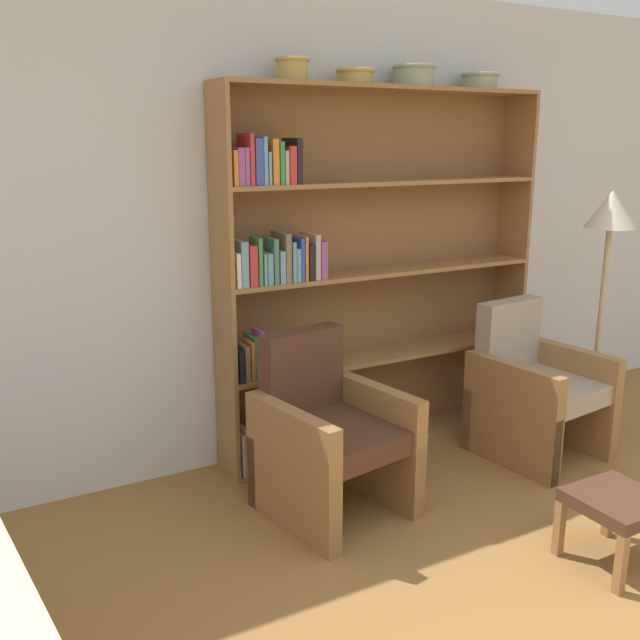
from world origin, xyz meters
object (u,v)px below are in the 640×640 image
(bowl_cream, at_px, (480,80))
(armchair_leather, at_px, (329,435))
(floor_lamp, at_px, (609,231))
(bowl_slate, at_px, (355,75))
(bookshelf, at_px, (357,277))
(bowl_olive, at_px, (414,75))
(bowl_brass, at_px, (292,68))
(armchair_cushioned, at_px, (535,388))
(footstool, at_px, (618,507))

(bowl_cream, distance_m, armchair_leather, 2.41)
(armchair_leather, relative_size, floor_lamp, 0.58)
(bowl_cream, bearing_deg, armchair_leather, -156.73)
(bowl_slate, relative_size, floor_lamp, 0.14)
(bowl_cream, relative_size, armchair_leather, 0.26)
(bookshelf, distance_m, bowl_olive, 1.23)
(bowl_olive, relative_size, bowl_cream, 1.08)
(bookshelf, bearing_deg, bowl_brass, -176.61)
(armchair_cushioned, bearing_deg, bowl_brass, -31.50)
(bowl_slate, height_order, bowl_cream, bowl_cream)
(bowl_brass, relative_size, armchair_leather, 0.21)
(bookshelf, height_order, armchair_cushioned, bookshelf)
(bowl_olive, distance_m, bowl_cream, 0.50)
(armchair_leather, bearing_deg, bowl_olive, -156.06)
(bowl_olive, bearing_deg, footstool, -90.97)
(bowl_slate, relative_size, armchair_leather, 0.24)
(bowl_brass, height_order, armchair_cushioned, bowl_brass)
(bowl_olive, distance_m, armchair_cushioned, 2.02)
(bowl_slate, height_order, armchair_cushioned, bowl_slate)
(armchair_cushioned, xyz_separation_m, floor_lamp, (0.69, 0.12, 0.91))
(floor_lamp, bearing_deg, bowl_cream, 145.73)
(bowl_brass, xyz_separation_m, bowl_cream, (1.30, 0.00, -0.01))
(bowl_cream, height_order, floor_lamp, bowl_cream)
(armchair_leather, height_order, footstool, armchair_leather)
(bowl_brass, height_order, bowl_slate, bowl_brass)
(bowl_brass, xyz_separation_m, armchair_cushioned, (1.33, -0.61, -1.85))
(footstool, bearing_deg, bookshelf, 101.01)
(bowl_brass, bearing_deg, bowl_cream, 0.00)
(bowl_olive, bearing_deg, bowl_cream, -0.00)
(bookshelf, xyz_separation_m, bowl_cream, (0.87, -0.03, 1.16))
(armchair_leather, xyz_separation_m, armchair_cushioned, (1.46, 0.00, 0.00))
(bowl_brass, distance_m, bowl_cream, 1.30)
(floor_lamp, height_order, footstool, floor_lamp)
(armchair_cushioned, distance_m, floor_lamp, 1.15)
(bookshelf, bearing_deg, bowl_slate, -148.33)
(bowl_slate, xyz_separation_m, bowl_olive, (0.40, 0.00, 0.02))
(bowl_olive, bearing_deg, floor_lamp, -21.81)
(armchair_leather, height_order, armchair_cushioned, same)
(floor_lamp, bearing_deg, bowl_olive, 158.19)
(bowl_brass, height_order, footstool, bowl_brass)
(footstool, bearing_deg, bowl_olive, 89.03)
(bookshelf, relative_size, bowl_cream, 8.98)
(bowl_slate, height_order, floor_lamp, bowl_slate)
(bookshelf, distance_m, floor_lamp, 1.68)
(floor_lamp, bearing_deg, bookshelf, 162.00)
(bowl_olive, height_order, floor_lamp, bowl_olive)
(bowl_cream, distance_m, footstool, 2.65)
(bowl_olive, bearing_deg, bookshelf, 175.92)
(bowl_brass, xyz_separation_m, bowl_olive, (0.80, 0.00, -0.00))
(armchair_leather, bearing_deg, armchair_cushioned, 170.30)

